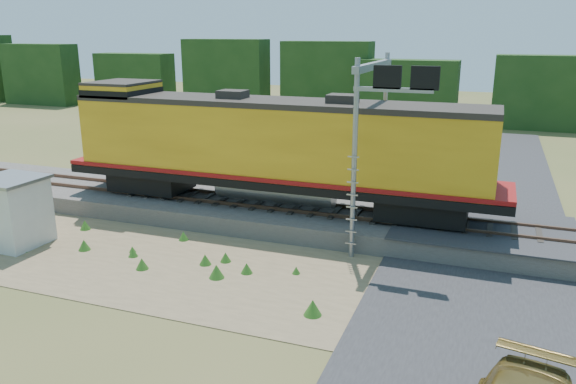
% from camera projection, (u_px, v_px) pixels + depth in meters
% --- Properties ---
extents(ground, '(140.00, 140.00, 0.00)m').
position_uv_depth(ground, '(264.00, 281.00, 19.45)').
color(ground, '#475123').
rests_on(ground, ground).
extents(ballast, '(70.00, 5.00, 0.80)m').
position_uv_depth(ballast, '(316.00, 219.00, 24.75)').
color(ballast, slate).
rests_on(ballast, ground).
extents(rails, '(70.00, 1.54, 0.16)m').
position_uv_depth(rails, '(317.00, 208.00, 24.62)').
color(rails, brown).
rests_on(rails, ballast).
extents(dirt_shoulder, '(26.00, 8.00, 0.03)m').
position_uv_depth(dirt_shoulder, '(219.00, 267.00, 20.56)').
color(dirt_shoulder, '#8C7754').
rests_on(dirt_shoulder, ground).
extents(road, '(7.00, 66.00, 0.86)m').
position_uv_depth(road, '(477.00, 302.00, 17.76)').
color(road, '#38383A').
rests_on(road, ground).
extents(tree_line_north, '(130.00, 3.00, 6.50)m').
position_uv_depth(tree_line_north, '(419.00, 90.00, 52.88)').
color(tree_line_north, '#1A3914').
rests_on(tree_line_north, ground).
extents(weed_clumps, '(15.00, 6.20, 0.56)m').
position_uv_depth(weed_clumps, '(178.00, 266.00, 20.71)').
color(weed_clumps, '#2B601B').
rests_on(weed_clumps, ground).
extents(locomotive, '(19.91, 3.04, 5.14)m').
position_uv_depth(locomotive, '(269.00, 146.00, 24.65)').
color(locomotive, black).
rests_on(locomotive, rails).
extents(shed, '(2.43, 2.43, 2.80)m').
position_uv_depth(shed, '(13.00, 211.00, 22.42)').
color(shed, silver).
rests_on(shed, ground).
extents(signal_gantry, '(2.96, 6.20, 7.47)m').
position_uv_depth(signal_gantry, '(379.00, 105.00, 21.83)').
color(signal_gantry, gray).
rests_on(signal_gantry, ground).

